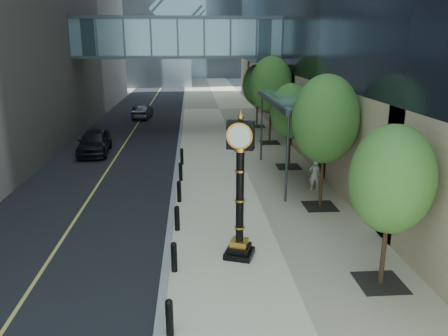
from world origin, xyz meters
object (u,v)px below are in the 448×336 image
(pedestrian, at_px, (315,174))
(street_clock, at_px, (240,198))
(car_near, at_px, (94,142))
(car_far, at_px, (143,112))

(pedestrian, bearing_deg, street_clock, 57.56)
(street_clock, height_order, car_near, street_clock)
(car_near, bearing_deg, car_far, 79.37)
(pedestrian, xyz_separation_m, car_near, (-12.50, 8.48, -0.03))
(pedestrian, height_order, car_far, pedestrian)
(street_clock, relative_size, car_near, 1.04)
(street_clock, bearing_deg, car_far, 122.02)
(car_far, bearing_deg, car_near, 88.62)
(car_far, bearing_deg, pedestrian, 121.31)
(pedestrian, bearing_deg, car_near, -33.02)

